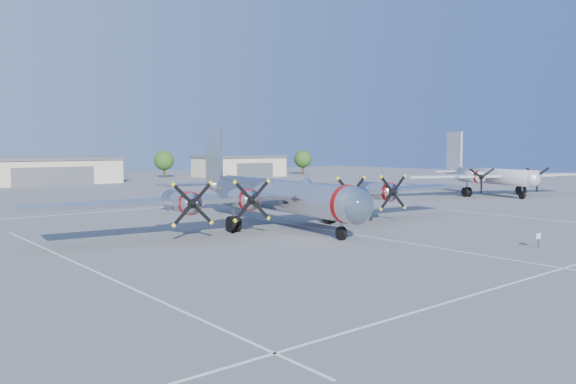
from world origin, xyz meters
TOP-DOWN VIEW (x-y plane):
  - ground at (0.00, 0.00)m, footprint 260.00×260.00m
  - parking_lines at (0.00, -1.75)m, footprint 60.00×50.08m
  - hangar_center at (0.00, 81.96)m, footprint 28.60×14.60m
  - hangar_east at (48.00, 81.96)m, footprint 20.60×14.60m
  - tree_east at (30.00, 88.00)m, footprint 4.80×4.80m
  - tree_far_east at (68.00, 80.00)m, footprint 4.80×4.80m
  - main_bomber_b29 at (-1.73, 4.03)m, footprint 46.83×34.73m
  - twin_engine_east at (44.62, 9.58)m, footprint 37.41×32.32m
  - info_placard at (5.48, -17.73)m, footprint 0.57×0.06m

SIDE VIEW (x-z plane):
  - ground at x=0.00m, z-range 0.00..0.00m
  - main_bomber_b29 at x=-1.73m, z-range -4.83..4.83m
  - twin_engine_east at x=44.62m, z-range -4.98..4.98m
  - parking_lines at x=0.00m, z-range 0.00..0.01m
  - info_placard at x=5.48m, z-range 0.22..1.31m
  - hangar_center at x=0.00m, z-range 0.01..5.41m
  - hangar_east at x=48.00m, z-range 0.01..5.41m
  - tree_east at x=30.00m, z-range 0.90..7.54m
  - tree_far_east at x=68.00m, z-range 0.90..7.54m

